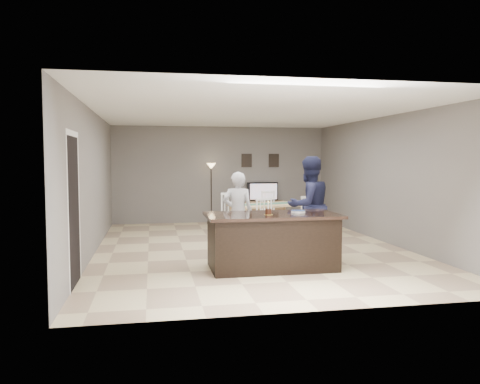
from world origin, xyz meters
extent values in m
plane|color=#D3BB87|center=(0.00, 0.00, 0.00)|extent=(8.00, 8.00, 0.00)
plane|color=slate|center=(0.00, 4.00, 1.35)|extent=(6.00, 0.00, 6.00)
plane|color=slate|center=(0.00, -4.00, 1.35)|extent=(6.00, 0.00, 6.00)
plane|color=slate|center=(-3.00, 0.00, 1.35)|extent=(0.00, 8.00, 8.00)
plane|color=slate|center=(3.00, 0.00, 1.35)|extent=(0.00, 8.00, 8.00)
plane|color=white|center=(0.00, 0.00, 2.70)|extent=(8.00, 8.00, 0.00)
cube|color=black|center=(0.00, -1.80, 0.42)|extent=(2.00, 1.00, 0.85)
cube|color=black|center=(0.00, -1.80, 0.88)|extent=(2.15, 1.10, 0.05)
cube|color=brown|center=(1.20, 3.77, 0.30)|extent=(1.20, 0.40, 0.60)
imported|color=black|center=(1.20, 3.84, 0.86)|extent=(0.91, 0.12, 0.53)
plane|color=#D85C18|center=(1.20, 3.76, 0.87)|extent=(0.78, 0.00, 0.78)
cube|color=black|center=(0.75, 3.98, 1.75)|extent=(0.30, 0.02, 0.38)
cube|color=black|center=(1.55, 3.98, 1.75)|extent=(0.30, 0.02, 0.38)
plane|color=black|center=(-2.99, -2.30, 1.05)|extent=(0.00, 2.10, 2.10)
plane|color=white|center=(-2.99, -2.30, 2.14)|extent=(0.00, 1.02, 1.02)
imported|color=#B8B8BD|center=(-0.35, -0.60, 0.78)|extent=(0.65, 0.53, 1.55)
imported|color=#181A35|center=(0.95, -0.86, 0.92)|extent=(1.06, 0.94, 1.84)
cylinder|color=gold|center=(-0.09, -1.92, 0.90)|extent=(0.14, 0.14, 0.00)
cylinder|color=#33190D|center=(-0.09, -1.92, 0.95)|extent=(0.10, 0.10, 0.09)
cylinder|color=white|center=(-0.09, -1.92, 1.04)|extent=(0.02, 0.02, 0.10)
sphere|color=#FFBF4C|center=(-0.09, -1.92, 1.10)|extent=(0.02, 0.02, 0.02)
cylinder|color=white|center=(0.46, -1.74, 0.91)|extent=(0.23, 0.23, 0.01)
cylinder|color=white|center=(0.46, -1.74, 0.92)|extent=(0.23, 0.23, 0.01)
cylinder|color=white|center=(0.46, -1.74, 0.93)|extent=(0.23, 0.23, 0.01)
cylinder|color=#304F95|center=(0.46, -1.74, 0.94)|extent=(0.24, 0.24, 0.00)
cube|color=tan|center=(0.66, 1.28, 0.74)|extent=(1.80, 1.31, 0.04)
cylinder|color=tan|center=(0.07, 0.73, 0.36)|extent=(0.06, 0.06, 0.72)
cylinder|color=tan|center=(1.26, 1.84, 0.36)|extent=(0.06, 0.06, 0.72)
cube|color=#3C6D50|center=(0.66, 1.28, 0.76)|extent=(1.45, 0.72, 0.01)
cube|color=white|center=(0.32, 0.45, 0.45)|extent=(0.52, 0.50, 0.04)
cylinder|color=white|center=(0.20, 0.25, 0.22)|extent=(0.03, 0.03, 0.43)
cylinder|color=white|center=(0.44, 0.65, 0.22)|extent=(0.03, 0.03, 0.43)
cube|color=white|center=(0.37, 0.28, 0.96)|extent=(0.38, 0.13, 0.05)
cube|color=white|center=(1.39, 0.75, 0.45)|extent=(0.52, 0.50, 0.04)
cylinder|color=white|center=(1.27, 0.55, 0.22)|extent=(0.03, 0.03, 0.43)
cylinder|color=white|center=(1.51, 0.95, 0.22)|extent=(0.03, 0.03, 0.43)
cube|color=white|center=(1.44, 0.58, 0.96)|extent=(0.38, 0.13, 0.05)
cube|color=white|center=(-0.06, 1.81, 0.45)|extent=(0.52, 0.50, 0.04)
cylinder|color=white|center=(0.06, 2.01, 0.22)|extent=(0.03, 0.03, 0.43)
cylinder|color=white|center=(-0.18, 1.61, 0.22)|extent=(0.03, 0.03, 0.43)
cube|color=white|center=(-0.11, 1.99, 0.96)|extent=(0.38, 0.13, 0.05)
cube|color=white|center=(1.01, 2.11, 0.45)|extent=(0.52, 0.50, 0.04)
cylinder|color=white|center=(1.13, 2.31, 0.22)|extent=(0.03, 0.03, 0.43)
cylinder|color=white|center=(0.89, 1.91, 0.22)|extent=(0.03, 0.03, 0.43)
cube|color=white|center=(0.96, 2.28, 0.96)|extent=(0.38, 0.13, 0.05)
cylinder|color=black|center=(-0.30, 3.72, 0.01)|extent=(0.25, 0.25, 0.03)
cylinder|color=black|center=(-0.30, 3.72, 0.79)|extent=(0.03, 0.03, 1.54)
cone|color=#FFD38C|center=(-0.30, 3.72, 1.59)|extent=(0.25, 0.25, 0.16)
camera|label=1|loc=(-1.91, -9.11, 1.78)|focal=35.00mm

